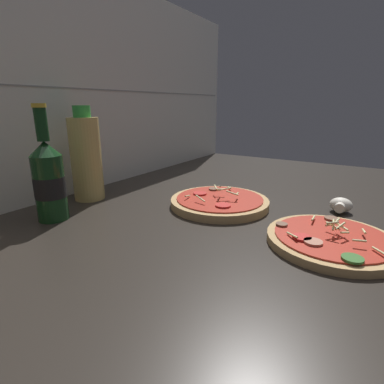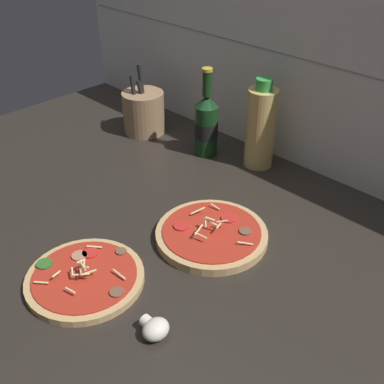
{
  "view_description": "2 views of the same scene",
  "coord_description": "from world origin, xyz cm",
  "px_view_note": "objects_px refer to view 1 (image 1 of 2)",
  "views": [
    {
      "loc": [
        -52.3,
        -23.97,
        25.97
      ],
      "look_at": [
        -3.1,
        6.83,
        8.95
      ],
      "focal_mm": 28.0,
      "sensor_mm": 36.0,
      "label": 1
    },
    {
      "loc": [
        61.24,
        -51.96,
        65.85
      ],
      "look_at": [
        1.37,
        8.37,
        9.74
      ],
      "focal_mm": 45.0,
      "sensor_mm": 36.0,
      "label": 2
    }
  ],
  "objects_px": {
    "pizza_near": "(332,240)",
    "oil_bottle": "(86,158)",
    "pizza_far": "(219,202)",
    "mushroom_left": "(341,205)",
    "beer_bottle": "(49,180)"
  },
  "relations": [
    {
      "from": "pizza_near",
      "to": "oil_bottle",
      "type": "relative_size",
      "value": 0.95
    },
    {
      "from": "pizza_near",
      "to": "pizza_far",
      "type": "height_order",
      "value": "pizza_far"
    },
    {
      "from": "pizza_near",
      "to": "mushroom_left",
      "type": "relative_size",
      "value": 4.41
    },
    {
      "from": "beer_bottle",
      "to": "mushroom_left",
      "type": "bearing_deg",
      "value": -54.19
    },
    {
      "from": "oil_bottle",
      "to": "mushroom_left",
      "type": "distance_m",
      "value": 0.62
    },
    {
      "from": "pizza_far",
      "to": "oil_bottle",
      "type": "bearing_deg",
      "value": 111.74
    },
    {
      "from": "pizza_near",
      "to": "beer_bottle",
      "type": "distance_m",
      "value": 0.56
    },
    {
      "from": "mushroom_left",
      "to": "pizza_far",
      "type": "bearing_deg",
      "value": 113.0
    },
    {
      "from": "oil_bottle",
      "to": "pizza_far",
      "type": "bearing_deg",
      "value": -68.26
    },
    {
      "from": "pizza_near",
      "to": "pizza_far",
      "type": "distance_m",
      "value": 0.27
    },
    {
      "from": "pizza_far",
      "to": "oil_bottle",
      "type": "distance_m",
      "value": 0.35
    },
    {
      "from": "pizza_near",
      "to": "mushroom_left",
      "type": "distance_m",
      "value": 0.19
    },
    {
      "from": "oil_bottle",
      "to": "beer_bottle",
      "type": "bearing_deg",
      "value": -159.54
    },
    {
      "from": "beer_bottle",
      "to": "oil_bottle",
      "type": "xyz_separation_m",
      "value": [
        0.14,
        0.05,
        0.02
      ]
    },
    {
      "from": "beer_bottle",
      "to": "pizza_near",
      "type": "bearing_deg",
      "value": -70.67
    }
  ]
}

